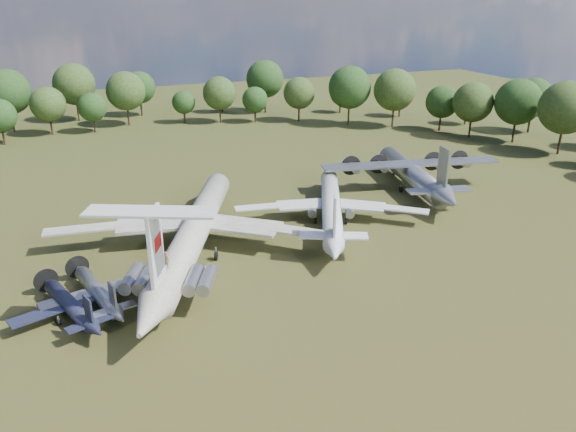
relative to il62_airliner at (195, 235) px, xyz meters
name	(u,v)px	position (x,y,z in m)	size (l,w,h in m)	color
ground	(241,252)	(5.83, -1.92, -2.63)	(300.00, 300.00, 0.00)	#223B13
il62_airliner	(195,235)	(0.00, 0.00, 0.00)	(41.22, 53.59, 5.26)	silver
tu104_jet	(331,210)	(21.92, 3.44, -0.65)	(29.69, 39.59, 3.96)	silver
an12_transport	(412,177)	(41.87, 11.93, -0.26)	(32.17, 35.96, 4.73)	#9EA1A5
small_prop_west	(71,308)	(-16.32, -11.40, -1.39)	(12.39, 16.89, 2.48)	black
small_prop_northwest	(98,295)	(-13.35, -9.40, -1.37)	(12.53, 17.09, 2.51)	#9FA2A7
person_on_il62	(166,260)	(-5.95, -13.46, 3.60)	(0.71, 0.46, 1.94)	olive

